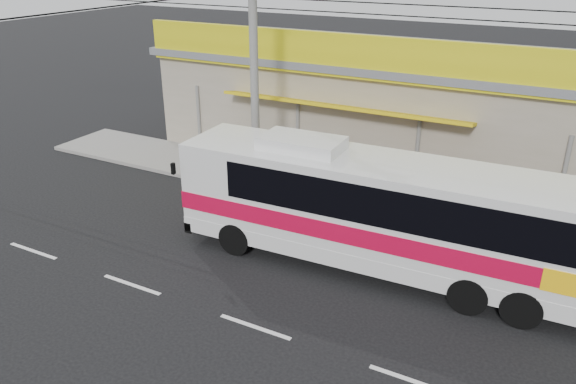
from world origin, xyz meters
The scene contains 7 objects.
ground centered at (0.00, 0.00, 0.00)m, with size 120.00×120.00×0.00m, color black.
sidewalk centered at (0.00, 6.00, 0.07)m, with size 30.00×3.20×0.15m, color gray.
lane_markings centered at (0.00, -2.50, 0.00)m, with size 50.00×0.12×0.01m, color silver, non-canonical shape.
storefront_building centered at (-0.01, 11.54, 2.30)m, with size 22.60×9.20×5.70m.
coach_bus centered at (1.85, 1.60, 1.94)m, with size 11.88×2.92×3.63m.
motorbike_red centered at (-5.29, 4.70, 0.59)m, with size 0.59×1.68×0.88m, color maroon.
motorbike_dark centered at (-5.58, 6.64, 0.68)m, with size 0.49×1.75×1.05m, color black.
Camera 1 is at (6.06, -12.11, 8.62)m, focal length 35.00 mm.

